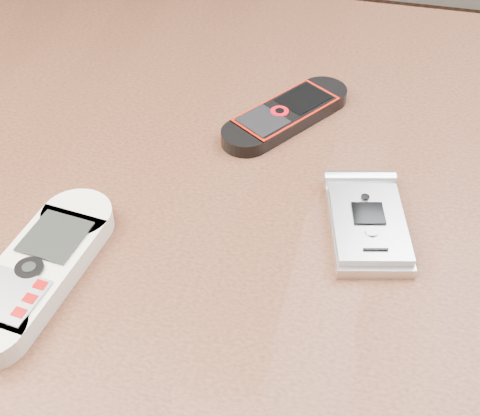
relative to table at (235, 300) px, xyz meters
name	(u,v)px	position (x,y,z in m)	size (l,w,h in m)	color
table	(235,300)	(0.00, 0.00, 0.00)	(1.20, 0.80, 0.75)	black
nokia_white	(37,270)	(-0.12, -0.10, 0.11)	(0.05, 0.17, 0.02)	silver
nokia_black_red	(286,114)	(0.02, 0.14, 0.11)	(0.05, 0.15, 0.01)	black
motorola_razr	(368,223)	(0.10, 0.01, 0.11)	(0.06, 0.11, 0.02)	silver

